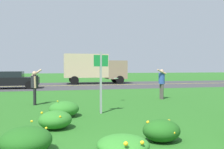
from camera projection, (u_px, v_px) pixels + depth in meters
name	position (u px, v px, depth m)	size (l,w,h in m)	color
ground_plane	(73.00, 99.00, 13.71)	(120.00, 120.00, 0.00)	#26601E
highway_strip	(65.00, 86.00, 23.54)	(120.00, 9.81, 0.01)	#38383A
highway_center_stripe	(65.00, 86.00, 23.54)	(120.00, 0.16, 0.00)	yellow
daylily_clump_mid_left	(55.00, 120.00, 7.03)	(0.96, 0.95, 0.52)	#2D7526
daylily_clump_near_camera	(26.00, 140.00, 4.98)	(1.06, 1.10, 0.61)	#1E5619
daylily_clump_mid_center	(123.00, 145.00, 5.01)	(1.10, 1.12, 0.40)	#2D7526
daylily_clump_mid_right	(64.00, 109.00, 8.77)	(1.08, 1.10, 0.60)	#2D7526
daylily_clump_front_right	(161.00, 130.00, 5.82)	(0.92, 0.82, 0.53)	#1E5619
sign_post_near_path	(101.00, 76.00, 9.32)	(0.56, 0.10, 2.39)	#93969B
person_thrower_dark_shirt	(35.00, 85.00, 11.47)	(0.51, 0.51, 1.71)	#232328
person_catcher_blue_shirt	(162.00, 81.00, 13.54)	(0.57, 0.52, 1.70)	#2D4C9E
frisbee_white	(116.00, 78.00, 12.44)	(0.24, 0.24, 0.06)	white
car_black_center_left	(11.00, 80.00, 20.32)	(4.50, 2.00, 1.45)	black
box_truck_tan	(94.00, 67.00, 26.36)	(6.70, 2.46, 3.20)	#937F60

